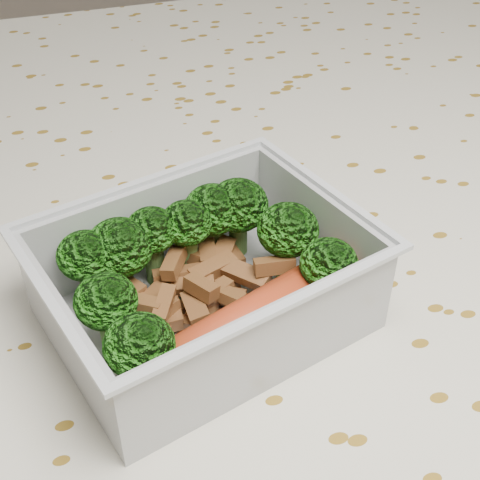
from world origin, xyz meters
name	(u,v)px	position (x,y,z in m)	size (l,w,h in m)	color
dining_table	(233,376)	(0.00, 0.00, 0.67)	(1.40, 0.90, 0.75)	brown
tablecloth	(232,323)	(0.00, 0.00, 0.72)	(1.46, 0.96, 0.19)	silver
lunch_container	(204,292)	(-0.02, -0.03, 0.78)	(0.19, 0.17, 0.06)	silver
broccoli_florets	(190,250)	(-0.03, -0.01, 0.79)	(0.15, 0.13, 0.05)	#608C3F
meat_pile	(189,288)	(-0.03, -0.02, 0.77)	(0.11, 0.07, 0.03)	brown
sausage	(246,323)	(-0.01, -0.06, 0.78)	(0.13, 0.07, 0.02)	#BC3B1B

